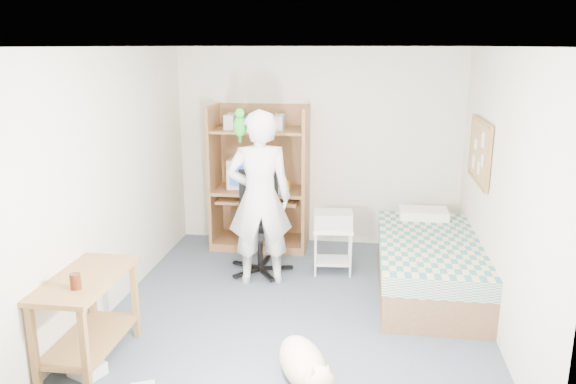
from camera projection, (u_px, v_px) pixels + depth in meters
The scene contains 20 objects.
floor at pixel (298, 308), 5.54m from camera, with size 4.00×4.00×0.00m, color #475461.
wall_back at pixel (318, 148), 7.13m from camera, with size 3.60×0.02×2.50m, color silver.
wall_right at pixel (500, 192), 4.97m from camera, with size 0.02×4.00×2.50m, color silver.
wall_left at pixel (116, 179), 5.46m from camera, with size 0.02×4.00×2.50m, color silver.
ceiling at pixel (300, 47), 4.90m from camera, with size 3.60×4.00×0.02m, color white.
computer_hutch at pixel (260, 183), 7.09m from camera, with size 1.20×0.63×1.80m.
bed at pixel (429, 264), 5.88m from camera, with size 1.02×2.02×0.66m.
side_desk at pixel (87, 307), 4.47m from camera, with size 0.50×1.00×0.75m.
corkboard at pixel (480, 151), 5.79m from camera, with size 0.04×0.94×0.66m.
office_chair at pixel (260, 237), 6.38m from camera, with size 0.64×0.64×1.13m.
person at pixel (260, 198), 5.93m from camera, with size 0.69×0.45×1.88m, color silver.
parrot at pixel (240, 124), 5.77m from camera, with size 0.14×0.24×0.38m.
dog at pixel (305, 366), 4.24m from camera, with size 0.58×0.95×0.38m.
printer_cart at pixel (333, 242), 6.34m from camera, with size 0.47×0.39×0.53m.
printer at pixel (333, 220), 6.27m from camera, with size 0.42×0.32×0.18m, color #BABAB5.
crt_monitor at pixel (245, 172), 7.09m from camera, with size 0.40×0.42×0.37m.
keyboard at pixel (260, 198), 6.97m from camera, with size 0.45×0.16×0.03m, color beige.
pencil_cup at pixel (287, 186), 6.95m from camera, with size 0.08×0.08×0.12m, color gold.
drink_glass at pixel (75, 281), 4.17m from camera, with size 0.08×0.08×0.12m, color #441B0A.
floor_box_a at pixel (87, 369), 4.40m from camera, with size 0.25×0.20×0.10m, color silver.
Camera 1 is at (0.61, -5.03, 2.51)m, focal length 35.00 mm.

